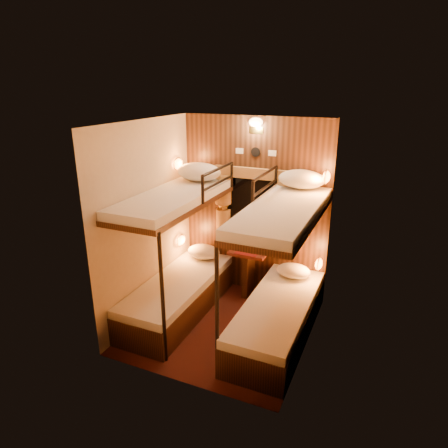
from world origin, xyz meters
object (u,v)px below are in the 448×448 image
at_px(bunk_left, 178,272).
at_px(table, 249,267).
at_px(bottle_left, 241,242).
at_px(bottle_right, 258,244).
at_px(bunk_right, 279,293).

distance_m(bunk_left, table, 1.02).
height_order(bottle_left, bottle_right, bottle_right).
bearing_deg(bunk_right, bottle_right, 123.78).
distance_m(bunk_left, bottle_right, 1.12).
bearing_deg(table, bunk_right, -50.33).
bearing_deg(bunk_left, bunk_right, 0.00).
height_order(bunk_right, bottle_right, bunk_right).
bearing_deg(bunk_left, bottle_right, 46.59).
relative_size(table, bottle_left, 3.10).
relative_size(bunk_right, bottle_left, 9.00).
height_order(bunk_left, bottle_left, bunk_left).
bearing_deg(bottle_left, bunk_left, -121.56).
bearing_deg(bottle_left, bottle_right, -8.31).
height_order(bunk_left, table, bunk_left).
bearing_deg(bunk_right, bottle_left, 132.98).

